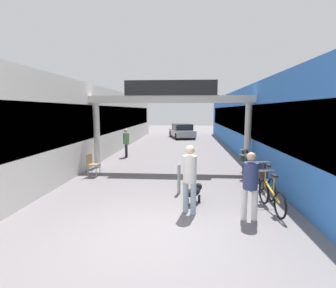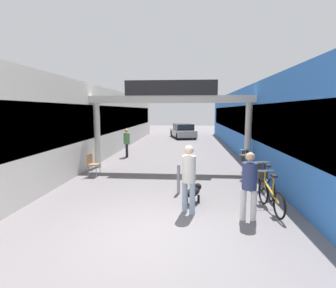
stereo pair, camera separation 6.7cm
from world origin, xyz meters
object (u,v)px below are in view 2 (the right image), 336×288
bicycle_silver_farthest (246,164)px  cafe_chair_wood_nearer (92,163)px  bicycle_green_third (247,171)px  pedestrian_with_dog (189,175)px  bicycle_orange_nearest (269,193)px  pedestrian_carrying_crate (127,141)px  bollard_post_metal (178,179)px  pedestrian_companion (249,182)px  parked_car_silver (183,131)px  dog_on_leash (194,192)px  bicycle_blue_second (265,181)px

bicycle_silver_farthest → cafe_chair_wood_nearer: (-6.11, -0.83, 0.10)m
bicycle_green_third → pedestrian_with_dog: bearing=-124.6°
bicycle_orange_nearest → bicycle_silver_farthest: 3.86m
pedestrian_carrying_crate → bollard_post_metal: 7.00m
pedestrian_with_dog → pedestrian_companion: (1.41, -0.32, -0.07)m
pedestrian_companion → cafe_chair_wood_nearer: pedestrian_companion is taller
bicycle_silver_farthest → parked_car_silver: size_ratio=0.39×
dog_on_leash → pedestrian_carrying_crate: bearing=117.0°
bicycle_green_third → parked_car_silver: bearing=99.8°
cafe_chair_wood_nearer → parked_car_silver: parked_car_silver is taller
bicycle_blue_second → bollard_post_metal: bicycle_blue_second is taller
bicycle_green_third → bollard_post_metal: bicycle_green_third is taller
pedestrian_with_dog → pedestrian_companion: size_ratio=1.06×
pedestrian_carrying_crate → bicycle_green_third: size_ratio=0.93×
bicycle_blue_second → cafe_chair_wood_nearer: bearing=163.8°
bicycle_blue_second → parked_car_silver: (-2.92, 16.65, 0.21)m
cafe_chair_wood_nearer → bicycle_orange_nearest: bearing=-27.1°
bicycle_orange_nearest → cafe_chair_wood_nearer: bearing=152.9°
pedestrian_with_dog → bollard_post_metal: pedestrian_with_dog is taller
bicycle_blue_second → bollard_post_metal: 2.66m
bollard_post_metal → parked_car_silver: size_ratio=0.22×
pedestrian_companion → dog_on_leash: pedestrian_companion is taller
bollard_post_metal → parked_car_silver: 16.76m
pedestrian_carrying_crate → bicycle_orange_nearest: bearing=-53.1°
bicycle_green_third → bollard_post_metal: bearing=-148.9°
dog_on_leash → parked_car_silver: bearing=92.4°
pedestrian_with_dog → bicycle_orange_nearest: bearing=11.6°
pedestrian_companion → bicycle_green_third: (0.66, 3.31, -0.49)m
dog_on_leash → bicycle_blue_second: bearing=22.9°
pedestrian_with_dog → parked_car_silver: pedestrian_with_dog is taller
bollard_post_metal → cafe_chair_wood_nearer: bearing=151.5°
bicycle_orange_nearest → bollard_post_metal: 2.67m
pedestrian_companion → bicycle_silver_farthest: bearing=78.8°
bicycle_orange_nearest → bollard_post_metal: bearing=154.9°
bollard_post_metal → cafe_chair_wood_nearer: (-3.48, 1.89, 0.07)m
parked_car_silver → pedestrian_with_dog: bearing=-88.2°
bicycle_green_third → parked_car_silver: size_ratio=0.39×
bicycle_orange_nearest → cafe_chair_wood_nearer: bicycle_orange_nearest is taller
bicycle_orange_nearest → bicycle_blue_second: size_ratio=1.00×
pedestrian_companion → parked_car_silver: bearing=96.1°
pedestrian_companion → bicycle_blue_second: 2.25m
dog_on_leash → bicycle_green_third: 2.96m
pedestrian_carrying_crate → parked_car_silver: 10.91m
bicycle_green_third → pedestrian_companion: bearing=-101.2°
bicycle_orange_nearest → bollard_post_metal: (-2.41, 1.13, 0.04)m
pedestrian_companion → bicycle_orange_nearest: size_ratio=0.96×
pedestrian_carrying_crate → bicycle_blue_second: bearing=-46.7°
bicycle_silver_farthest → pedestrian_carrying_crate: bearing=148.6°
pedestrian_carrying_crate → cafe_chair_wood_nearer: bearing=-94.6°
bicycle_green_third → bicycle_silver_farthest: 1.31m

